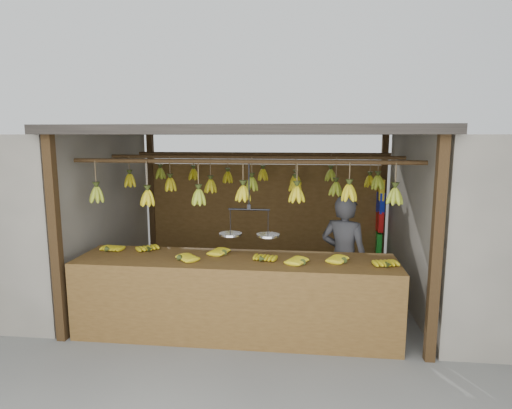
# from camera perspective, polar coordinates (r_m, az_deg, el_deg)

# --- Properties ---
(ground) EXTENTS (80.00, 80.00, 0.00)m
(ground) POSITION_cam_1_polar(r_m,az_deg,el_deg) (6.24, -0.32, -12.31)
(ground) COLOR #5B5B57
(stall) EXTENTS (4.30, 3.30, 2.40)m
(stall) POSITION_cam_1_polar(r_m,az_deg,el_deg) (6.14, 0.03, 6.23)
(stall) COLOR #2F1F0F
(stall) RESTS_ON ground
(neighbor_left) EXTENTS (3.00, 3.00, 2.30)m
(neighbor_left) POSITION_cam_1_polar(r_m,az_deg,el_deg) (7.28, -29.74, -1.02)
(neighbor_left) COLOR slate
(neighbor_left) RESTS_ON ground
(counter) EXTENTS (3.65, 0.83, 0.96)m
(counter) POSITION_cam_1_polar(r_m,az_deg,el_deg) (4.86, -2.91, -9.74)
(counter) COLOR #563B19
(counter) RESTS_ON ground
(hanging_bananas) EXTENTS (3.60, 2.25, 0.38)m
(hanging_bananas) POSITION_cam_1_polar(r_m,az_deg,el_deg) (5.84, -0.37, 2.70)
(hanging_bananas) COLOR #92A523
(hanging_bananas) RESTS_ON ground
(balance_scale) EXTENTS (0.69, 0.26, 0.86)m
(balance_scale) POSITION_cam_1_polar(r_m,az_deg,el_deg) (4.93, -0.92, -3.49)
(balance_scale) COLOR black
(balance_scale) RESTS_ON ground
(vendor) EXTENTS (0.68, 0.58, 1.59)m
(vendor) POSITION_cam_1_polar(r_m,az_deg,el_deg) (5.40, 11.61, -7.06)
(vendor) COLOR #262628
(vendor) RESTS_ON ground
(bag_bundles) EXTENTS (0.08, 0.26, 1.24)m
(bag_bundles) POSITION_cam_1_polar(r_m,az_deg,el_deg) (7.34, 16.20, -1.25)
(bag_bundles) COLOR yellow
(bag_bundles) RESTS_ON ground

